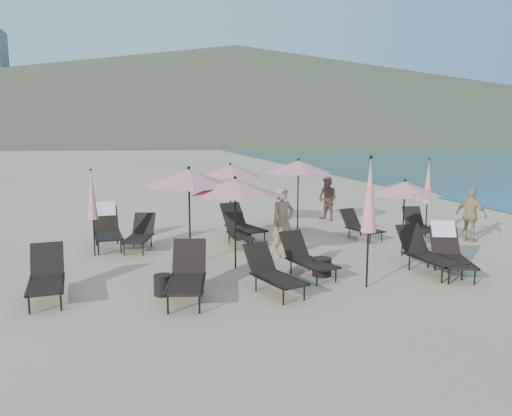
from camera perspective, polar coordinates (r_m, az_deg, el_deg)
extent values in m
plane|color=#D6BA8C|center=(11.42, 9.64, -7.90)|extent=(800.00, 800.00, 0.00)
cone|color=brown|center=(317.55, -2.26, 13.22)|extent=(690.00, 690.00, 55.00)
cone|color=brown|center=(391.88, 16.08, 10.37)|extent=(280.00, 280.00, 32.00)
cube|color=beige|center=(322.95, -21.56, 11.04)|extent=(18.00, 16.00, 38.00)
cube|color=black|center=(10.38, -22.88, -8.13)|extent=(0.76, 1.29, 0.05)
cube|color=black|center=(11.10, -22.77, -5.42)|extent=(0.68, 0.53, 0.64)
cylinder|color=black|center=(9.97, -24.52, -10.05)|extent=(0.04, 0.04, 0.35)
cylinder|color=black|center=(10.97, -24.09, -8.31)|extent=(0.04, 0.04, 0.35)
cylinder|color=black|center=(9.93, -21.40, -9.92)|extent=(0.04, 0.04, 0.35)
cylinder|color=black|center=(10.94, -21.27, -8.18)|extent=(0.04, 0.04, 0.35)
cube|color=black|center=(10.45, -24.57, -8.06)|extent=(0.18, 1.38, 0.04)
cube|color=black|center=(10.41, -21.16, -7.92)|extent=(0.18, 1.38, 0.04)
cube|color=black|center=(9.65, -8.01, -8.64)|extent=(0.91, 1.41, 0.05)
cube|color=black|center=(10.40, -7.62, -5.51)|extent=(0.76, 0.61, 0.67)
cylinder|color=black|center=(9.23, -10.06, -10.80)|extent=(0.04, 0.04, 0.37)
cylinder|color=black|center=(10.28, -9.29, -8.71)|extent=(0.04, 0.04, 0.37)
cylinder|color=black|center=(9.18, -6.49, -10.83)|extent=(0.04, 0.04, 0.37)
cylinder|color=black|center=(10.23, -6.11, -8.72)|extent=(0.04, 0.04, 0.37)
cube|color=black|center=(9.73, -9.91, -8.47)|extent=(0.32, 1.45, 0.04)
cube|color=black|center=(9.67, -6.04, -8.49)|extent=(0.32, 1.45, 0.04)
cube|color=black|center=(10.02, 2.75, -8.19)|extent=(0.91, 1.27, 0.05)
cube|color=black|center=(10.56, 0.39, -5.70)|extent=(0.69, 0.59, 0.59)
cylinder|color=black|center=(9.56, 3.14, -10.11)|extent=(0.03, 0.03, 0.32)
cylinder|color=black|center=(10.34, 0.00, -8.62)|extent=(0.03, 0.03, 0.32)
cylinder|color=black|center=(9.84, 5.54, -9.58)|extent=(0.03, 0.03, 0.32)
cylinder|color=black|center=(10.60, 2.30, -8.19)|extent=(0.03, 0.03, 0.32)
cube|color=black|center=(9.90, 1.22, -8.33)|extent=(0.43, 1.24, 0.04)
cube|color=black|center=(10.21, 3.93, -7.81)|extent=(0.43, 1.24, 0.04)
cube|color=black|center=(11.21, 6.57, -6.34)|extent=(0.89, 1.28, 0.05)
cube|color=black|center=(11.77, 4.36, -4.15)|extent=(0.70, 0.58, 0.60)
cylinder|color=black|center=(10.74, 6.98, -8.00)|extent=(0.03, 0.03, 0.33)
cylinder|color=black|center=(11.53, 4.02, -6.78)|extent=(0.03, 0.03, 0.33)
cylinder|color=black|center=(11.04, 9.10, -7.58)|extent=(0.03, 0.03, 0.33)
cylinder|color=black|center=(11.80, 6.08, -6.43)|extent=(0.03, 0.03, 0.33)
cube|color=black|center=(11.09, 5.19, -6.44)|extent=(0.38, 1.27, 0.04)
cube|color=black|center=(11.42, 7.61, -6.04)|extent=(0.38, 1.27, 0.04)
cube|color=black|center=(12.05, 21.76, -5.74)|extent=(1.00, 1.38, 0.05)
cube|color=black|center=(12.76, 20.74, -3.48)|extent=(0.76, 0.65, 0.64)
cylinder|color=black|center=(11.54, 21.18, -7.30)|extent=(0.04, 0.04, 0.35)
cylinder|color=black|center=(12.53, 19.79, -5.97)|extent=(0.04, 0.04, 0.35)
cylinder|color=black|center=(11.71, 23.73, -7.22)|extent=(0.04, 0.04, 0.35)
cylinder|color=black|center=(12.68, 22.15, -5.92)|extent=(0.04, 0.04, 0.35)
cube|color=black|center=(12.00, 20.27, -5.66)|extent=(0.48, 1.34, 0.04)
cube|color=black|center=(12.19, 23.09, -5.61)|extent=(0.48, 1.34, 0.04)
cube|color=silver|center=(12.85, 20.61, -2.28)|extent=(0.62, 0.45, 0.39)
cube|color=black|center=(12.08, 19.84, -5.55)|extent=(0.81, 1.34, 0.05)
cube|color=black|center=(12.65, 17.38, -3.35)|extent=(0.71, 0.56, 0.65)
cylinder|color=black|center=(11.57, 20.49, -7.19)|extent=(0.04, 0.04, 0.36)
cylinder|color=black|center=(12.37, 17.12, -6.00)|extent=(0.04, 0.04, 0.36)
cylinder|color=black|center=(11.94, 22.47, -6.82)|extent=(0.04, 0.04, 0.36)
cylinder|color=black|center=(12.71, 19.08, -5.69)|extent=(0.04, 0.04, 0.36)
cube|color=black|center=(11.92, 18.52, -5.63)|extent=(0.22, 1.42, 0.04)
cube|color=black|center=(12.33, 20.80, -5.28)|extent=(0.22, 1.42, 0.04)
cube|color=black|center=(14.39, -16.55, -3.05)|extent=(0.83, 1.41, 0.06)
cube|color=black|center=(15.21, -16.82, -1.16)|extent=(0.74, 0.58, 0.69)
cylinder|color=black|center=(13.87, -17.57, -4.38)|extent=(0.04, 0.04, 0.38)
cylinder|color=black|center=(15.00, -17.77, -3.41)|extent=(0.04, 0.04, 0.38)
cylinder|color=black|center=(13.91, -15.18, -4.24)|extent=(0.04, 0.04, 0.38)
cylinder|color=black|center=(15.03, -15.56, -3.29)|extent=(0.04, 0.04, 0.38)
cube|color=black|center=(14.43, -17.90, -3.03)|extent=(0.20, 1.50, 0.04)
cube|color=black|center=(14.46, -15.24, -2.89)|extent=(0.20, 1.50, 0.04)
cube|color=silver|center=(15.33, -16.90, -0.09)|extent=(0.63, 0.38, 0.42)
cube|color=black|center=(13.98, -13.37, -3.48)|extent=(0.87, 1.27, 0.05)
cube|color=black|center=(14.67, -12.68, -1.75)|extent=(0.69, 0.57, 0.60)
cylinder|color=black|center=(13.63, -14.86, -4.61)|extent=(0.03, 0.03, 0.33)
cylinder|color=black|center=(14.57, -13.82, -3.71)|extent=(0.03, 0.03, 0.33)
cylinder|color=black|center=(13.51, -12.80, -4.65)|extent=(0.03, 0.03, 0.33)
cylinder|color=black|center=(14.45, -11.89, -3.74)|extent=(0.03, 0.03, 0.33)
cube|color=black|center=(14.10, -14.46, -3.38)|extent=(0.37, 1.27, 0.04)
cube|color=black|center=(13.96, -12.17, -3.42)|extent=(0.37, 1.27, 0.04)
cube|color=black|center=(14.17, -1.81, -3.18)|extent=(0.56, 1.08, 0.04)
cube|color=black|center=(14.82, -2.43, -1.62)|extent=(0.56, 0.41, 0.55)
cylinder|color=black|center=(13.74, -2.35, -4.26)|extent=(0.03, 0.03, 0.30)
cylinder|color=black|center=(14.62, -3.11, -3.46)|extent=(0.03, 0.03, 0.30)
cylinder|color=black|center=(13.84, -0.46, -4.16)|extent=(0.03, 0.03, 0.30)
cylinder|color=black|center=(14.71, -1.33, -3.37)|extent=(0.03, 0.03, 0.30)
cube|color=black|center=(14.16, -2.91, -3.16)|extent=(0.04, 1.21, 0.04)
cube|color=black|center=(14.27, -0.80, -3.05)|extent=(0.04, 1.21, 0.04)
cube|color=black|center=(14.81, -1.06, -2.39)|extent=(1.03, 1.44, 0.05)
cube|color=black|center=(15.51, -2.69, -0.68)|extent=(0.79, 0.67, 0.67)
cylinder|color=black|center=(14.26, -0.95, -3.63)|extent=(0.04, 0.04, 0.37)
cylinder|color=black|center=(15.21, -3.07, -2.85)|extent=(0.04, 0.04, 0.37)
cylinder|color=black|center=(14.54, 0.98, -3.39)|extent=(0.04, 0.04, 0.37)
cylinder|color=black|center=(15.48, -1.23, -2.63)|extent=(0.04, 0.04, 0.37)
cube|color=black|center=(14.70, -2.27, -2.44)|extent=(0.47, 1.41, 0.04)
cube|color=black|center=(15.02, -0.09, -2.19)|extent=(0.47, 1.41, 0.04)
cube|color=black|center=(15.35, 12.42, -2.46)|extent=(0.83, 1.18, 0.04)
cube|color=black|center=(15.82, 10.70, -1.11)|extent=(0.64, 0.54, 0.55)
cylinder|color=black|center=(14.91, 12.91, -3.44)|extent=(0.03, 0.03, 0.30)
cylinder|color=black|center=(15.57, 10.60, -2.85)|extent=(0.03, 0.03, 0.30)
cylinder|color=black|center=(15.22, 14.18, -3.23)|extent=(0.03, 0.03, 0.30)
cylinder|color=black|center=(15.87, 11.86, -2.66)|extent=(0.03, 0.03, 0.30)
cube|color=black|center=(15.20, 11.58, -2.51)|extent=(0.38, 1.16, 0.04)
cube|color=black|center=(15.56, 13.03, -2.30)|extent=(0.38, 1.16, 0.04)
cube|color=black|center=(15.84, 18.50, -2.31)|extent=(0.72, 1.19, 0.05)
cube|color=black|center=(16.47, 17.46, -0.87)|extent=(0.63, 0.50, 0.58)
cylinder|color=black|center=(15.36, 18.37, -3.28)|extent=(0.03, 0.03, 0.32)
cylinder|color=black|center=(16.22, 16.97, -2.59)|extent=(0.03, 0.03, 0.32)
cylinder|color=black|center=(15.57, 20.00, -3.21)|extent=(0.03, 0.03, 0.32)
cylinder|color=black|center=(16.41, 18.53, -2.53)|extent=(0.03, 0.03, 0.32)
cube|color=black|center=(15.77, 17.51, -2.28)|extent=(0.21, 1.25, 0.04)
cube|color=black|center=(16.00, 19.35, -2.21)|extent=(0.21, 1.25, 0.04)
cylinder|color=black|center=(12.34, -7.59, -1.23)|extent=(0.05, 0.05, 2.24)
cone|color=tan|center=(12.20, -7.69, 3.46)|extent=(2.24, 2.24, 0.41)
sphere|color=black|center=(12.18, -7.71, 4.56)|extent=(0.09, 0.09, 0.09)
cylinder|color=black|center=(11.81, -2.39, -2.06)|extent=(0.04, 0.04, 2.06)
cone|color=tan|center=(11.67, -2.42, 2.44)|extent=(2.06, 2.06, 0.37)
sphere|color=black|center=(11.65, -2.42, 3.50)|extent=(0.08, 0.08, 0.08)
cylinder|color=black|center=(13.58, 16.49, -1.37)|extent=(0.04, 0.04, 1.88)
cone|color=tan|center=(13.46, 16.64, 2.20)|extent=(1.88, 1.88, 0.34)
sphere|color=black|center=(13.44, 16.68, 3.04)|extent=(0.07, 0.07, 0.07)
cylinder|color=black|center=(16.29, -2.93, 0.98)|extent=(0.04, 0.04, 2.08)
cone|color=tan|center=(16.19, -2.96, 4.28)|extent=(2.08, 2.08, 0.38)
sphere|color=black|center=(16.17, -2.96, 5.05)|extent=(0.08, 0.08, 0.08)
cylinder|color=black|center=(16.60, 4.81, 1.32)|extent=(0.05, 0.05, 2.20)
cone|color=tan|center=(16.50, 4.86, 4.74)|extent=(2.20, 2.20, 0.40)
sphere|color=black|center=(16.49, 4.87, 5.54)|extent=(0.08, 0.08, 0.08)
cylinder|color=black|center=(10.73, 12.61, -5.79)|extent=(0.04, 0.04, 1.19)
cone|color=tan|center=(10.48, 12.86, 1.38)|extent=(0.32, 0.32, 1.51)
sphere|color=black|center=(10.41, 13.01, 5.69)|extent=(0.08, 0.08, 0.08)
cylinder|color=black|center=(16.35, 18.87, -1.28)|extent=(0.04, 0.04, 1.05)
cone|color=tan|center=(16.20, 19.08, 2.87)|extent=(0.29, 0.29, 1.34)
sphere|color=black|center=(16.14, 19.21, 5.33)|extent=(0.07, 0.07, 0.07)
cylinder|color=black|center=(13.70, -18.01, -3.26)|extent=(0.04, 0.04, 0.99)
cone|color=tan|center=(13.52, -18.24, 1.40)|extent=(0.27, 0.27, 1.26)
sphere|color=black|center=(13.46, -18.37, 4.17)|extent=(0.06, 0.06, 0.06)
cylinder|color=black|center=(10.25, -10.61, -8.64)|extent=(0.36, 0.36, 0.42)
cylinder|color=black|center=(11.47, 7.53, -6.69)|extent=(0.44, 0.44, 0.41)
imported|color=#A17957|center=(12.93, 3.10, -1.65)|extent=(0.77, 0.62, 1.82)
imported|color=#8E6049|center=(18.40, 8.18, 1.06)|extent=(0.88, 0.96, 1.60)
imported|color=tan|center=(16.00, 23.36, -0.74)|extent=(0.76, 1.02, 1.60)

